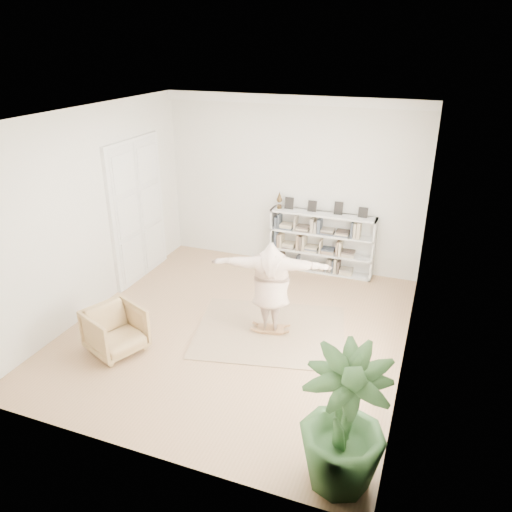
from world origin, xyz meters
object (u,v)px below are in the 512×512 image
(bookshelf, at_px, (321,243))
(person, at_px, (271,285))
(houseplant, at_px, (343,421))
(armchair, at_px, (115,330))
(rocker_board, at_px, (270,329))

(bookshelf, relative_size, person, 1.14)
(bookshelf, xyz_separation_m, houseplant, (1.56, -5.37, 0.22))
(armchair, xyz_separation_m, rocker_board, (2.12, 1.38, -0.31))
(rocker_board, bearing_deg, person, 153.68)
(rocker_board, relative_size, houseplant, 0.29)
(houseplant, bearing_deg, rocker_board, 123.22)
(bookshelf, xyz_separation_m, rocker_board, (-0.19, -2.70, -0.57))
(rocker_board, bearing_deg, houseplant, -69.06)
(bookshelf, bearing_deg, armchair, -119.48)
(person, height_order, houseplant, houseplant)
(houseplant, bearing_deg, armchair, 161.66)
(armchair, bearing_deg, bookshelf, -6.43)
(armchair, bearing_deg, houseplant, -85.29)
(bookshelf, bearing_deg, houseplant, -73.83)
(rocker_board, height_order, person, person)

